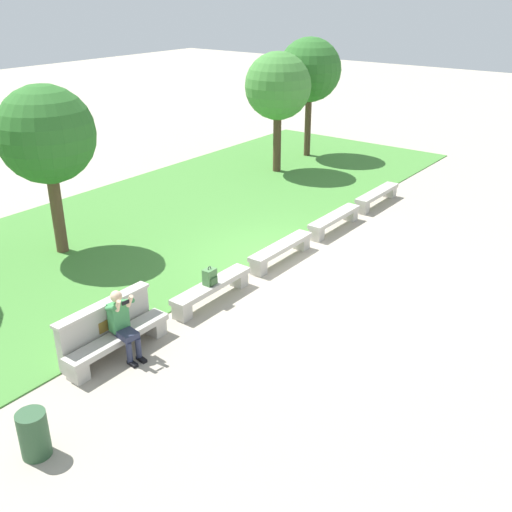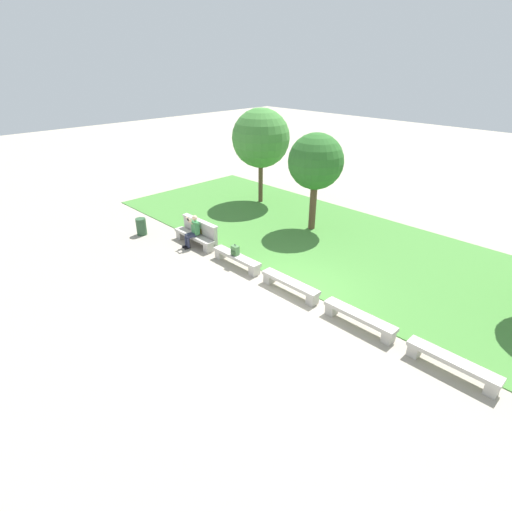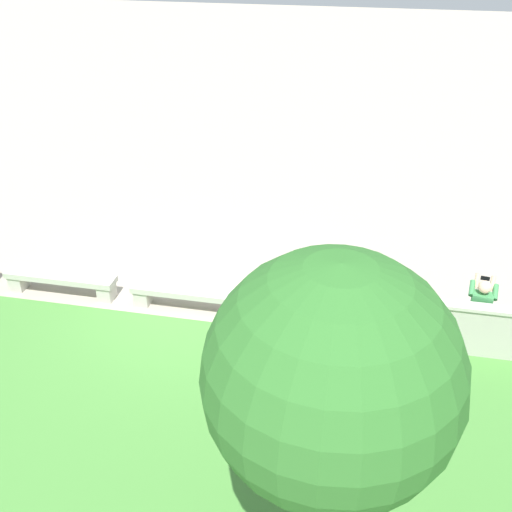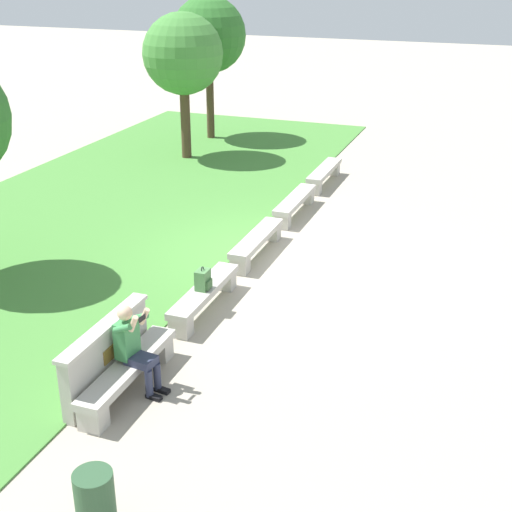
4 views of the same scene
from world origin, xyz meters
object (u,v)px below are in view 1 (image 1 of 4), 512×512
object	(u,v)px
bench_main	(118,341)
bench_end	(377,195)
tree_left_background	(310,70)
tree_right_background	(278,87)
bench_mid	(281,250)
bench_near	(212,289)
bench_far	(335,219)
tree_far_back	(46,136)
person_photographer	(122,321)
trash_bin	(34,434)
backpack	(210,277)

from	to	relation	value
bench_main	bench_end	world-z (taller)	same
bench_main	tree_left_background	xyz separation A→B (m)	(14.36, 4.99, 3.06)
tree_right_background	bench_mid	bearing A→B (deg)	-144.04
bench_mid	tree_left_background	xyz separation A→B (m)	(9.03, 4.99, 3.06)
bench_near	bench_mid	bearing A→B (deg)	0.00
bench_main	bench_mid	world-z (taller)	same
bench_mid	bench_end	xyz separation A→B (m)	(5.33, 0.00, 0.00)
tree_left_background	tree_right_background	bearing A→B (deg)	-173.00
bench_far	tree_far_back	world-z (taller)	tree_far_back
bench_main	bench_end	bearing A→B (deg)	0.00
bench_main	tree_far_back	bearing A→B (deg)	64.35
person_photographer	tree_far_back	world-z (taller)	tree_far_back
bench_main	tree_far_back	xyz separation A→B (m)	(2.35, 4.89, 2.76)
tree_right_background	trash_bin	xyz separation A→B (m)	(-14.27, -5.70, -2.72)
backpack	bench_main	bearing A→B (deg)	179.64
bench_mid	backpack	size ratio (longest dim) A/B	5.29
bench_main	tree_right_background	size ratio (longest dim) A/B	0.53
bench_far	person_photographer	xyz separation A→B (m)	(-7.92, -0.08, 0.43)
bench_near	bench_far	bearing A→B (deg)	0.00
person_photographer	backpack	world-z (taller)	person_photographer
bench_main	tree_far_back	world-z (taller)	tree_far_back
tree_left_background	bench_far	bearing A→B (deg)	-141.89
bench_end	backpack	xyz separation A→B (m)	(-8.05, -0.02, 0.32)
tree_right_background	tree_left_background	bearing A→B (deg)	7.00
bench_near	bench_end	size ratio (longest dim) A/B	1.00
bench_end	backpack	bearing A→B (deg)	-179.88
bench_main	person_photographer	xyz separation A→B (m)	(0.08, -0.08, 0.43)
bench_main	bench_far	xyz separation A→B (m)	(7.99, 0.00, 0.00)
bench_far	backpack	size ratio (longest dim) A/B	5.29
backpack	trash_bin	xyz separation A→B (m)	(-5.10, -1.01, -0.25)
bench_main	tree_left_background	distance (m)	15.51
bench_far	bench_mid	bearing A→B (deg)	180.00
bench_near	tree_right_background	bearing A→B (deg)	27.17
person_photographer	tree_left_background	world-z (taller)	tree_left_background
bench_end	tree_far_back	bearing A→B (deg)	149.52
bench_main	backpack	distance (m)	2.62
tree_left_background	person_photographer	bearing A→B (deg)	-160.46
tree_right_background	bench_far	bearing A→B (deg)	-128.96
bench_far	tree_right_background	bearing A→B (deg)	51.04
tree_far_back	trash_bin	xyz separation A→B (m)	(-4.85, -5.91, -2.69)
bench_main	person_photographer	distance (m)	0.44
bench_mid	bench_end	world-z (taller)	same
tree_far_back	person_photographer	bearing A→B (deg)	-114.59
tree_far_back	tree_left_background	bearing A→B (deg)	0.49
bench_mid	backpack	xyz separation A→B (m)	(-2.73, -0.02, 0.32)
bench_end	tree_right_background	size ratio (longest dim) A/B	0.53
tree_left_background	tree_right_background	distance (m)	2.62
person_photographer	trash_bin	xyz separation A→B (m)	(-2.58, -0.94, -0.36)
bench_near	bench_far	distance (m)	5.33
bench_end	bench_far	bearing A→B (deg)	180.00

